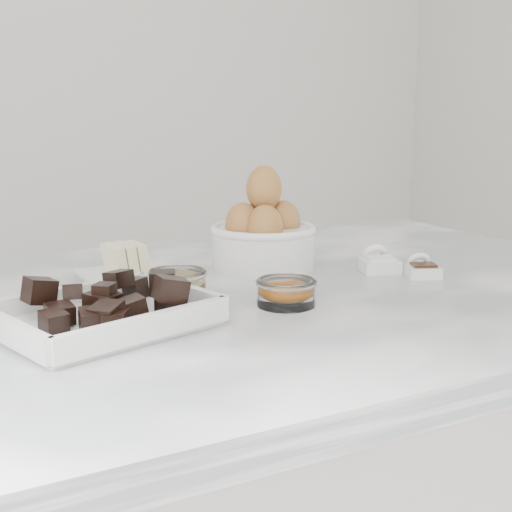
{
  "coord_description": "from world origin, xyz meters",
  "views": [
    {
      "loc": [
        -0.46,
        -0.86,
        1.2
      ],
      "look_at": [
        0.02,
        0.03,
        0.98
      ],
      "focal_mm": 50.0,
      "sensor_mm": 36.0,
      "label": 1
    }
  ],
  "objects": [
    {
      "name": "vanilla_spoon",
      "position": [
        0.26,
        -0.06,
        0.95
      ],
      "size": [
        0.06,
        0.07,
        0.04
      ],
      "color": "white",
      "rests_on": "marble_slab"
    },
    {
      "name": "butter_plate",
      "position": [
        -0.14,
        0.11,
        0.96
      ],
      "size": [
        0.14,
        0.14,
        0.06
      ],
      "color": "white",
      "rests_on": "marble_slab"
    },
    {
      "name": "egg_bowl",
      "position": [
        0.08,
        0.11,
        0.99
      ],
      "size": [
        0.17,
        0.17,
        0.16
      ],
      "color": "white",
      "rests_on": "marble_slab"
    },
    {
      "name": "marble_slab",
      "position": [
        0.0,
        0.0,
        0.92
      ],
      "size": [
        1.2,
        0.8,
        0.04
      ],
      "primitive_type": "cube",
      "color": "white",
      "rests_on": "cabinet"
    },
    {
      "name": "chocolate_dish",
      "position": [
        -0.24,
        -0.08,
        0.96
      ],
      "size": [
        0.28,
        0.24,
        0.06
      ],
      "color": "white",
      "rests_on": "marble_slab"
    },
    {
      "name": "honey_bowl",
      "position": [
        -0.11,
        0.02,
        0.96
      ],
      "size": [
        0.08,
        0.08,
        0.04
      ],
      "color": "white",
      "rests_on": "marble_slab"
    },
    {
      "name": "zest_bowl",
      "position": [
        -0.0,
        -0.09,
        0.96
      ],
      "size": [
        0.08,
        0.08,
        0.03
      ],
      "color": "white",
      "rests_on": "marble_slab"
    },
    {
      "name": "sugar_ramekin",
      "position": [
        0.07,
        0.11,
        0.96
      ],
      "size": [
        0.08,
        0.08,
        0.04
      ],
      "color": "white",
      "rests_on": "marble_slab"
    },
    {
      "name": "salt_spoon",
      "position": [
        0.22,
        0.0,
        0.95
      ],
      "size": [
        0.07,
        0.08,
        0.04
      ],
      "color": "white",
      "rests_on": "marble_slab"
    }
  ]
}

